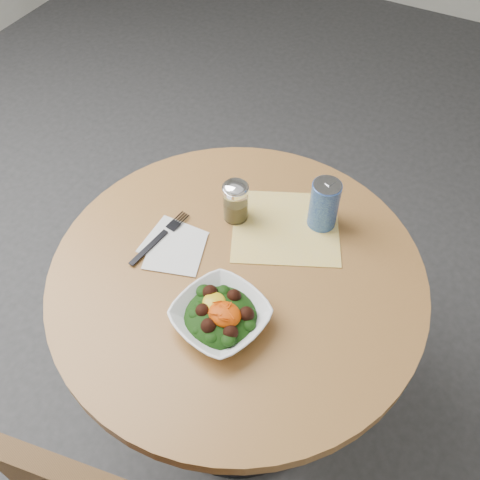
# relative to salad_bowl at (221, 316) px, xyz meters

# --- Properties ---
(ground) EXTENTS (6.00, 6.00, 0.00)m
(ground) POSITION_rel_salad_bowl_xyz_m (-0.03, 0.14, -0.78)
(ground) COLOR #2F2F32
(ground) RESTS_ON ground
(table) EXTENTS (0.90, 0.90, 0.75)m
(table) POSITION_rel_salad_bowl_xyz_m (-0.03, 0.14, -0.23)
(table) COLOR black
(table) RESTS_ON ground
(cloth_napkin) EXTENTS (0.35, 0.34, 0.00)m
(cloth_napkin) POSITION_rel_salad_bowl_xyz_m (0.01, 0.32, -0.03)
(cloth_napkin) COLOR yellow
(cloth_napkin) RESTS_ON table
(paper_napkins) EXTENTS (0.17, 0.18, 0.00)m
(paper_napkins) POSITION_rel_salad_bowl_xyz_m (-0.21, 0.13, -0.03)
(paper_napkins) COLOR silver
(paper_napkins) RESTS_ON table
(salad_bowl) EXTENTS (0.24, 0.24, 0.07)m
(salad_bowl) POSITION_rel_salad_bowl_xyz_m (0.00, 0.00, 0.00)
(salad_bowl) COLOR white
(salad_bowl) RESTS_ON table
(fork) EXTENTS (0.05, 0.21, 0.00)m
(fork) POSITION_rel_salad_bowl_xyz_m (-0.25, 0.14, -0.02)
(fork) COLOR black
(fork) RESTS_ON table
(spice_shaker) EXTENTS (0.07, 0.07, 0.12)m
(spice_shaker) POSITION_rel_salad_bowl_xyz_m (-0.12, 0.29, 0.03)
(spice_shaker) COLOR silver
(spice_shaker) RESTS_ON table
(beverage_can) EXTENTS (0.07, 0.07, 0.14)m
(beverage_can) POSITION_rel_salad_bowl_xyz_m (0.08, 0.38, 0.04)
(beverage_can) COLOR navy
(beverage_can) RESTS_ON table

